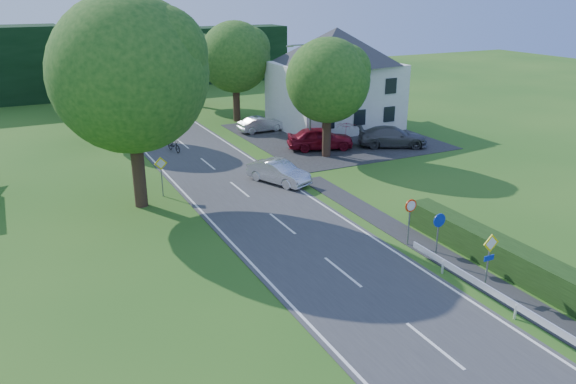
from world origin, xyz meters
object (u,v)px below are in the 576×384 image
moving_car (279,172)px  parked_car_silver_a (261,124)px  parasol (346,133)px  parked_car_red (320,138)px  parked_car_grey (392,137)px  motorcycle (174,145)px  streetlight (309,92)px

moving_car → parked_car_silver_a: (4.56, 12.97, -0.06)m
parasol → parked_car_red: bearing=-167.6°
moving_car → parked_car_grey: 12.43m
parked_car_red → parked_car_silver_a: bearing=31.4°
parked_car_red → parked_car_silver_a: parked_car_red is taller
motorcycle → parked_car_grey: (15.67, -6.24, 0.32)m
parked_car_grey → parked_car_silver_a: bearing=66.0°
parked_car_grey → parked_car_red: bearing=98.6°
moving_car → parasol: parasol is taller
motorcycle → moving_car: bearing=-82.3°
streetlight → parked_car_silver_a: size_ratio=2.01×
moving_car → motorcycle: bearing=87.5°
moving_car → parasol: bearing=11.9°
motorcycle → parked_car_grey: bearing=-34.9°
moving_car → parked_car_silver_a: moving_car is taller
streetlight → moving_car: (-5.36, -5.97, -3.71)m
parked_car_red → parked_car_grey: parked_car_red is taller
parked_car_red → parasol: size_ratio=2.69×
parked_car_red → moving_car: bearing=150.0°
streetlight → moving_car: streetlight is taller
streetlight → parked_car_grey: bearing=-17.2°
parked_car_silver_a → parasol: bearing=-147.8°
motorcycle → parked_car_red: parked_car_red is taller
motorcycle → parked_car_silver_a: size_ratio=0.44×
parked_car_silver_a → parked_car_grey: (7.21, -8.99, 0.12)m
parked_car_silver_a → motorcycle: bearing=105.6°
parked_car_grey → parasol: parasol is taller
parked_car_silver_a → parasol: (4.51, -6.55, 0.19)m
motorcycle → parked_car_silver_a: (8.46, 2.75, 0.20)m
motorcycle → parasol: parasol is taller
streetlight → motorcycle: (-9.26, 4.25, -3.96)m
parasol → streetlight: bearing=-173.1°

